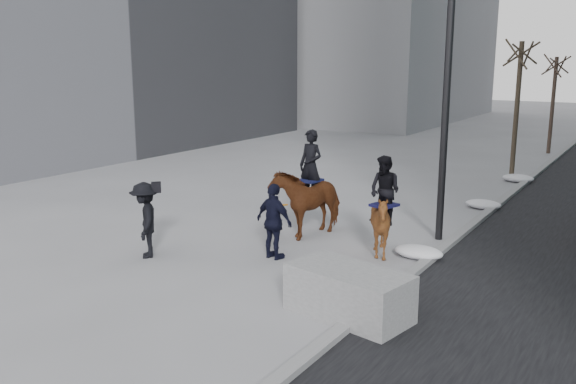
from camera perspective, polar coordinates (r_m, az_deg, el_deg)
The scene contains 11 objects.
ground at distance 13.45m, azimuth -2.74°, elevation -7.19°, with size 120.00×120.00×0.00m, color gray.
curb at distance 21.29m, azimuth 19.82°, elevation -0.41°, with size 0.25×90.00×0.12m, color gray.
planter at distance 10.99m, azimuth 5.69°, elevation -9.38°, with size 2.18×1.09×0.87m, color #939396.
tree_near at distance 24.24m, azimuth 20.64°, elevation 7.67°, with size 1.20×1.20×5.69m, color #33271E, non-canonical shape.
tree_far at distance 32.03m, azimuth 23.55°, elevation 7.86°, with size 1.20×1.20×5.10m, color #362820, non-canonical shape.
mounted_left at distance 15.86m, azimuth 1.88°, elevation -0.34°, with size 1.29×2.23×2.72m.
mounted_right at distance 14.13m, azimuth 8.78°, elevation -2.35°, with size 1.57×1.68×2.35m.
feeder at distance 13.86m, azimuth -1.30°, elevation -2.78°, with size 1.09×0.94×1.75m.
camera_crew at distance 14.36m, azimuth -13.22°, elevation -2.54°, with size 1.25×1.27×1.75m.
lamppost at distance 15.47m, azimuth 14.97°, elevation 13.80°, with size 0.25×1.11×9.09m.
snow_piles at distance 16.98m, azimuth 15.42°, elevation -2.95°, with size 1.17×15.08×0.30m.
Camera 1 is at (7.27, -10.38, 4.50)m, focal length 38.00 mm.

